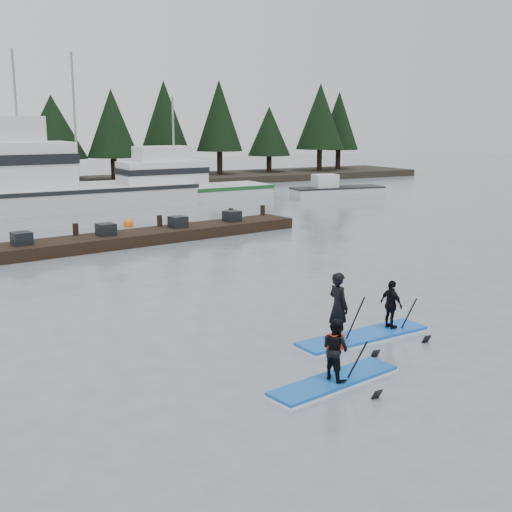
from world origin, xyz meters
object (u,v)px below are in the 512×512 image
fishing_boat_medium (178,194)px  floating_dock (149,236)px  fishing_boat_large (29,197)px  paddleboard_duo (361,317)px  paddleboard_solo (335,362)px

fishing_boat_medium → floating_dock: bearing=-120.2°
floating_dock → fishing_boat_large: bearing=93.2°
fishing_boat_large → fishing_boat_medium: 9.55m
fishing_boat_large → fishing_boat_medium: bearing=-1.8°
paddleboard_duo → floating_dock: bearing=86.5°
floating_dock → paddleboard_duo: bearing=-98.5°
paddleboard_solo → fishing_boat_medium: bearing=63.3°
fishing_boat_medium → paddleboard_duo: 28.96m
floating_dock → paddleboard_solo: (-1.86, -16.84, 0.22)m
floating_dock → paddleboard_duo: (0.24, -14.93, 0.32)m
floating_dock → paddleboard_duo: paddleboard_duo is taller
fishing_boat_medium → paddleboard_duo: size_ratio=3.45×
paddleboard_solo → paddleboard_duo: size_ratio=0.87×
fishing_boat_large → paddleboard_duo: 28.25m
fishing_boat_medium → paddleboard_duo: (-6.36, -28.25, 0.05)m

